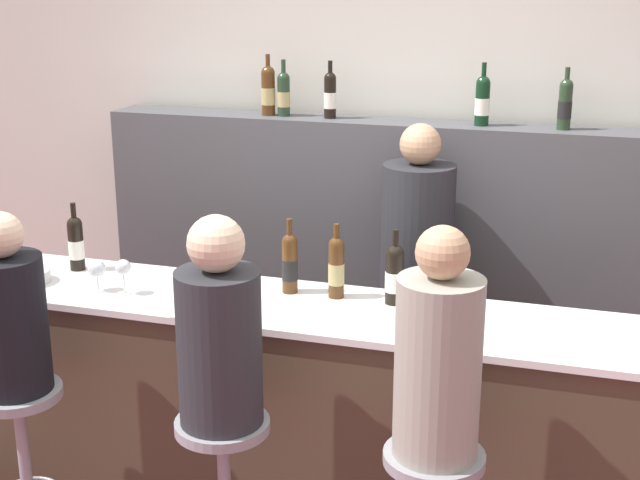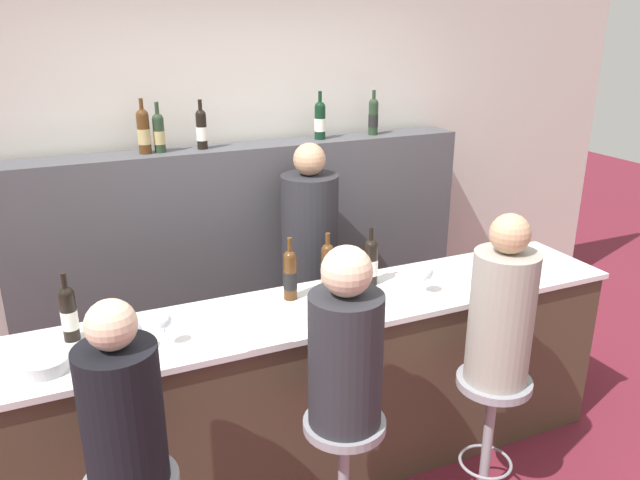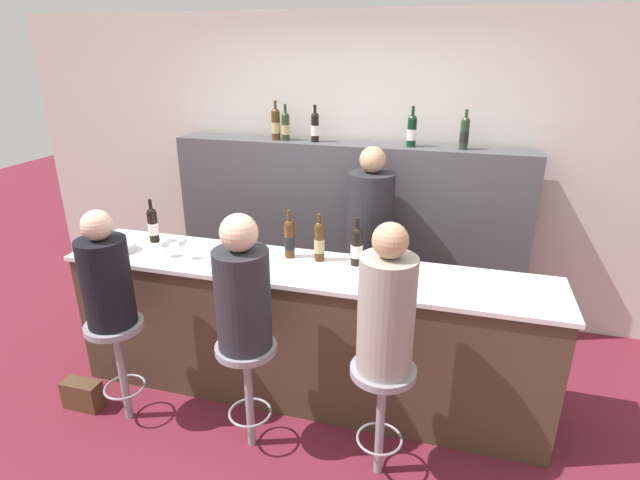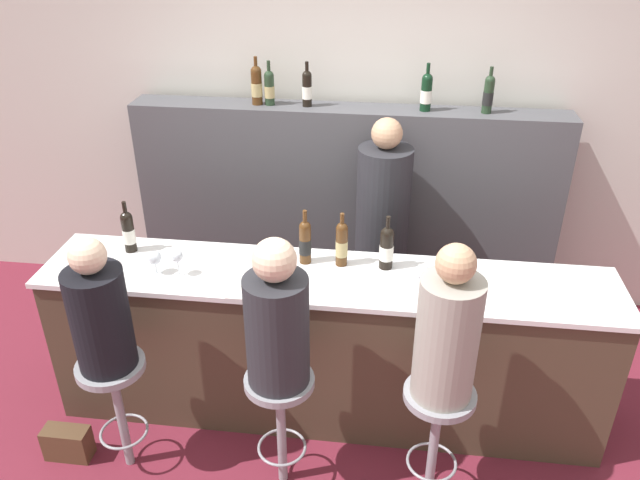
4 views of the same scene
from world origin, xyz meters
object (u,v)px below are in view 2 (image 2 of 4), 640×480
wine_bottle_counter_3 (371,261)px  wine_bottle_backbar_1 (159,132)px  wine_glass_0 (133,332)px  wine_bottle_counter_0 (69,313)px  wine_glass_1 (164,322)px  wine_bottle_backbar_0 (144,131)px  wine_bottle_backbar_3 (320,120)px  bartender (310,278)px  wine_bottle_counter_1 (290,274)px  metal_bowl (44,364)px  wine_glass_2 (425,273)px  guest_seated_middle (346,348)px  wine_bottle_backbar_2 (201,129)px  wine_bottle_backbar_4 (373,116)px  guest_seated_left (121,407)px  bar_stool_middle (344,452)px  guest_seated_right (502,310)px  wine_bottle_counter_2 (328,267)px  bar_stool_right (491,408)px

wine_bottle_counter_3 → wine_bottle_backbar_1: 1.51m
wine_bottle_counter_3 → wine_glass_0: bearing=-169.8°
wine_bottle_counter_0 → wine_glass_1: wine_bottle_counter_0 is taller
wine_bottle_backbar_0 → wine_bottle_backbar_3: (1.14, 0.00, -0.01)m
wine_bottle_backbar_1 → bartender: size_ratio=0.18×
wine_bottle_counter_1 → metal_bowl: size_ratio=1.60×
wine_bottle_counter_1 → wine_glass_2: size_ratio=2.07×
guest_seated_middle → metal_bowl: bearing=157.3°
wine_bottle_counter_3 → wine_bottle_backbar_2: 1.38m
wine_glass_0 → wine_bottle_backbar_2: bearing=63.4°
wine_bottle_backbar_1 → wine_bottle_backbar_4: bearing=0.0°
wine_bottle_counter_0 → wine_bottle_counter_3: (1.50, -0.00, -0.00)m
wine_glass_0 → guest_seated_left: bearing=-103.7°
bar_stool_middle → guest_seated_middle: size_ratio=0.91×
wine_bottle_backbar_2 → wine_glass_0: wine_bottle_backbar_2 is taller
wine_bottle_counter_3 → bar_stool_middle: (-0.49, -0.70, -0.56)m
guest_seated_right → metal_bowl: bearing=166.2°
wine_bottle_backbar_0 → guest_seated_middle: 1.95m
guest_seated_middle → wine_bottle_counter_2: bearing=71.0°
wine_bottle_counter_2 → wine_glass_2: 0.50m
wine_bottle_counter_1 → guest_seated_middle: (-0.03, -0.70, -0.05)m
bartender → wine_bottle_backbar_1: bearing=155.3°
wine_bottle_counter_0 → wine_glass_1: (0.37, -0.23, -0.02)m
bar_stool_middle → guest_seated_middle: bearing=0.0°
wine_bottle_counter_3 → bar_stool_right: size_ratio=0.44×
bar_stool_middle → guest_seated_right: 0.95m
wine_bottle_counter_1 → wine_bottle_backbar_4: 1.63m
guest_seated_right → wine_glass_0: bearing=163.3°
guest_seated_left → bar_stool_right: 1.75m
wine_bottle_backbar_0 → guest_seated_left: bearing=-103.5°
wine_bottle_backbar_4 → guest_seated_right: 1.92m
wine_bottle_counter_2 → wine_glass_0: wine_bottle_counter_2 is taller
wine_bottle_counter_1 → wine_glass_1: size_ratio=2.13×
wine_bottle_counter_3 → wine_glass_1: (-1.13, -0.23, -0.02)m
wine_glass_2 → guest_seated_middle: guest_seated_middle is taller
wine_bottle_backbar_1 → bar_stool_middle: bearing=-78.4°
bar_stool_right → guest_seated_middle: bearing=180.0°
wine_bottle_counter_1 → wine_bottle_backbar_1: size_ratio=1.10×
wine_glass_0 → guest_seated_right: guest_seated_right is taller
wine_glass_1 → bartender: bearing=41.0°
guest_seated_left → guest_seated_middle: size_ratio=0.93×
wine_glass_2 → wine_bottle_counter_2: bearing=153.1°
wine_bottle_counter_0 → wine_bottle_backbar_3: wine_bottle_backbar_3 is taller
guest_seated_left → guest_seated_right: size_ratio=0.89×
wine_glass_0 → guest_seated_middle: size_ratio=0.18×
bar_stool_right → bartender: bartender is taller
wine_glass_1 → bartender: bartender is taller
wine_bottle_backbar_1 → metal_bowl: wine_bottle_backbar_1 is taller
wine_bottle_counter_0 → guest_seated_left: 0.71m
wine_glass_2 → metal_bowl: wine_glass_2 is taller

